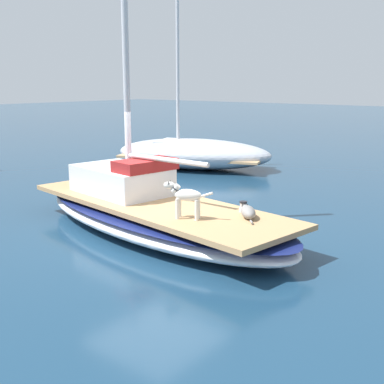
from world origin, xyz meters
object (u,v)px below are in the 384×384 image
at_px(dog_grey, 248,212).
at_px(deck_winch, 243,207).
at_px(moored_boat_starboard_side, 193,153).
at_px(sailboat_main, 155,217).
at_px(dog_white, 185,196).

distance_m(dog_grey, deck_winch, 0.40).
xyz_separation_m(deck_winch, moored_boat_starboard_side, (6.30, 6.30, -0.19)).
xyz_separation_m(dog_grey, deck_winch, (0.28, 0.28, -0.01)).
distance_m(sailboat_main, moored_boat_starboard_side, 8.07).
relative_size(sailboat_main, dog_grey, 9.81).
distance_m(dog_grey, moored_boat_starboard_side, 9.31).
xyz_separation_m(dog_grey, moored_boat_starboard_side, (6.57, 6.59, -0.20)).
relative_size(dog_white, deck_winch, 4.24).
bearing_deg(dog_white, sailboat_main, 65.66).
distance_m(dog_white, moored_boat_starboard_side, 9.35).
bearing_deg(dog_grey, deck_winch, 45.36).
relative_size(dog_grey, deck_winch, 3.65).
xyz_separation_m(sailboat_main, dog_grey, (0.19, -2.18, 0.43)).
distance_m(deck_winch, moored_boat_starboard_side, 8.91).
bearing_deg(deck_winch, moored_boat_starboard_side, 45.03).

